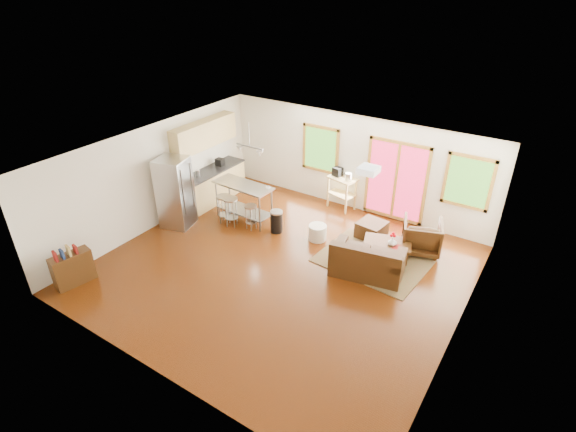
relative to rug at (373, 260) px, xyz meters
The scene contains 29 objects.
floor 2.11m from the rug, 138.58° to the right, with size 7.50×7.00×0.02m, color #371604.
ceiling 3.35m from the rug, 138.58° to the right, with size 7.50×7.00×0.02m, color white.
back_wall 2.94m from the rug, 126.79° to the left, with size 7.50×0.02×2.60m, color silver.
left_wall 5.67m from the rug, 165.36° to the right, with size 0.02×7.00×2.60m, color silver.
right_wall 2.89m from the rug, 32.63° to the right, with size 0.02×7.00×2.60m, color silver.
front_wall 5.31m from the rug, 107.87° to the right, with size 7.50×0.02×2.60m, color silver.
window_left 3.63m from the rug, 141.34° to the left, with size 1.10×0.05×1.30m.
french_doors 2.37m from the rug, 100.46° to the left, with size 1.60×0.05×2.10m.
window_right 2.87m from the rug, 57.44° to the left, with size 1.10×0.05×1.30m.
rug is the anchor object (origin of this frame).
loveseat 0.63m from the rug, 81.70° to the right, with size 1.65×1.12×0.81m.
coffee_table 0.50m from the rug, 56.66° to the left, with size 1.19×0.92×0.42m.
armchair 1.31m from the rug, 53.39° to the left, with size 0.85×0.80×0.88m, color black.
ottoman 1.06m from the rug, 116.20° to the left, with size 0.62×0.62×0.41m, color black.
pouf 1.53m from the rug, behind, with size 0.44×0.44×0.38m, color beige.
vase 0.64m from the rug, 36.89° to the left, with size 0.23×0.24×0.33m.
book 0.68m from the rug, 26.22° to the left, with size 0.22×0.03×0.30m, color maroon.
cabinets 5.16m from the rug, behind, with size 0.64×2.24×2.30m.
refrigerator 5.10m from the rug, 166.42° to the right, with size 0.88×0.87×1.81m.
island 3.68m from the rug, behind, with size 1.62×0.71×1.01m.
cup 3.14m from the rug, behind, with size 0.12×0.09×0.12m, color white.
bar_stool_a 4.01m from the rug, behind, with size 0.46×0.46×0.76m.
bar_stool_b 3.77m from the rug, behind, with size 0.47×0.47×0.78m.
bar_stool_c 3.23m from the rug, behind, with size 0.37×0.37×0.66m.
trash_can 2.58m from the rug, behind, with size 0.34×0.34×0.58m.
kitchen_cart 2.74m from the rug, 133.51° to the left, with size 0.84×0.65×1.14m.
bookshelf 6.46m from the rug, 139.90° to the right, with size 0.46×0.84×0.94m.
ceiling_flush 2.64m from the rug, 88.66° to the right, with size 0.35×0.35×0.12m, color white.
pendant_light 3.96m from the rug, behind, with size 0.80×0.18×0.79m.
Camera 1 is at (4.54, -6.69, 5.86)m, focal length 28.00 mm.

